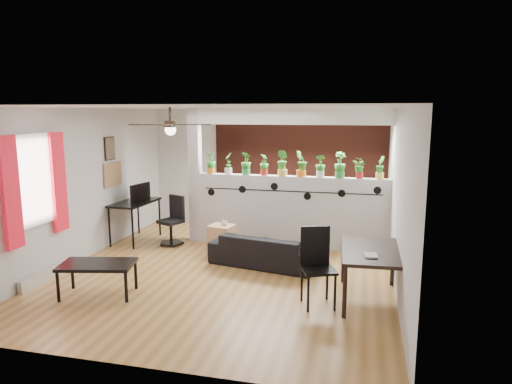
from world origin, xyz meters
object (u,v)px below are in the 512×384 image
ceiling_fan (170,126)px  coffee_table (97,267)px  potted_plant_8 (360,167)px  potted_plant_6 (320,165)px  potted_plant_0 (211,162)px  computer_desk (135,205)px  potted_plant_5 (301,163)px  potted_plant_3 (264,164)px  potted_plant_2 (246,163)px  potted_plant_1 (228,163)px  sofa (265,250)px  cup (224,223)px  cube_shelf (222,239)px  dining_table (372,255)px  folding_chair (317,259)px  potted_plant_4 (283,162)px  potted_plant_7 (340,164)px  potted_plant_9 (380,167)px  office_chair (173,224)px

ceiling_fan → coffee_table: ceiling_fan is taller
potted_plant_8 → potted_plant_6: bearing=180.0°
potted_plant_0 → computer_desk: 1.73m
coffee_table → potted_plant_5: bearing=50.7°
potted_plant_3 → potted_plant_8: (1.76, 0.00, -0.01)m
potted_plant_2 → potted_plant_1: bearing=180.0°
sofa → computer_desk: computer_desk is taller
cup → computer_desk: computer_desk is taller
potted_plant_8 → coffee_table: 4.70m
potted_plant_5 → computer_desk: potted_plant_5 is taller
cube_shelf → ceiling_fan: bearing=-101.7°
dining_table → folding_chair: 0.76m
potted_plant_0 → potted_plant_8: potted_plant_0 is taller
potted_plant_4 → potted_plant_0: bearing=-180.0°
potted_plant_0 → potted_plant_7: (2.46, 0.00, 0.02)m
ceiling_fan → cup: (0.50, 1.08, -1.75)m
sofa → potted_plant_4: bearing=-83.2°
potted_plant_1 → potted_plant_9: potted_plant_9 is taller
potted_plant_8 → cup: size_ratio=3.29×
potted_plant_6 → potted_plant_3: bearing=180.0°
potted_plant_6 → potted_plant_7: bearing=0.0°
potted_plant_7 → coffee_table: bearing=-136.5°
potted_plant_5 → computer_desk: bearing=-173.9°
potted_plant_2 → potted_plant_9: size_ratio=1.05×
ceiling_fan → cube_shelf: bearing=67.4°
potted_plant_8 → potted_plant_9: potted_plant_9 is taller
potted_plant_1 → coffee_table: size_ratio=0.37×
potted_plant_0 → potted_plant_4: size_ratio=0.87×
sofa → potted_plant_6: bearing=-113.1°
potted_plant_2 → office_chair: potted_plant_2 is taller
potted_plant_8 → potted_plant_9: (0.35, -0.00, 0.02)m
potted_plant_3 → coffee_table: bearing=-120.1°
folding_chair → potted_plant_9: bearing=71.5°
ceiling_fan → potted_plant_1: bearing=78.4°
potted_plant_7 → folding_chair: potted_plant_7 is taller
ceiling_fan → potted_plant_5: ceiling_fan is taller
potted_plant_7 → potted_plant_9: potted_plant_7 is taller
potted_plant_2 → potted_plant_4: potted_plant_4 is taller
ceiling_fan → potted_plant_4: (1.42, 1.80, -0.71)m
potted_plant_9 → computer_desk: 4.72m
potted_plant_4 → sofa: (-0.08, -1.17, -1.36)m
potted_plant_0 → potted_plant_5: potted_plant_5 is taller
sofa → office_chair: office_chair is taller
potted_plant_3 → potted_plant_4: potted_plant_4 is taller
sofa → cube_shelf: 1.00m
office_chair → folding_chair: 3.66m
cup → sofa: bearing=-28.1°
potted_plant_6 → dining_table: potted_plant_6 is taller
ceiling_fan → potted_plant_6: size_ratio=2.92×
potted_plant_2 → potted_plant_9: 2.46m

